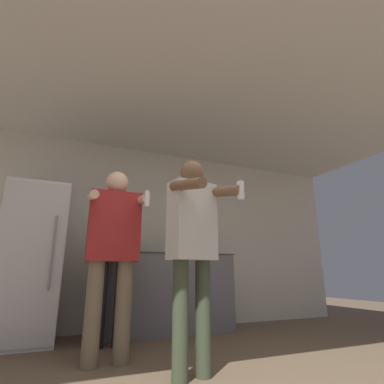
# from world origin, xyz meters

# --- Properties ---
(wall_back) EXTENTS (7.00, 0.06, 2.55)m
(wall_back) POSITION_xyz_m (0.00, 3.01, 1.27)
(wall_back) COLOR beige
(wall_back) RESTS_ON ground_plane
(ceiling_slab) EXTENTS (7.00, 3.50, 0.05)m
(ceiling_slab) POSITION_xyz_m (0.00, 1.49, 2.57)
(ceiling_slab) COLOR silver
(ceiling_slab) RESTS_ON wall_back
(refrigerator) EXTENTS (0.64, 0.75, 1.72)m
(refrigerator) POSITION_xyz_m (-1.19, 2.62, 0.86)
(refrigerator) COLOR white
(refrigerator) RESTS_ON ground_plane
(counter) EXTENTS (1.73, 0.65, 0.98)m
(counter) POSITION_xyz_m (0.42, 2.67, 0.49)
(counter) COLOR slate
(counter) RESTS_ON ground_plane
(bottle_red_label) EXTENTS (0.09, 0.09, 0.37)m
(bottle_red_label) POSITION_xyz_m (1.13, 2.75, 1.13)
(bottle_red_label) COLOR #194723
(bottle_red_label) RESTS_ON counter
(bottle_green_wine) EXTENTS (0.07, 0.07, 0.29)m
(bottle_green_wine) POSITION_xyz_m (-0.31, 2.75, 1.09)
(bottle_green_wine) COLOR #563314
(bottle_green_wine) RESTS_ON counter
(bottle_short_whiskey) EXTENTS (0.08, 0.08, 0.32)m
(bottle_short_whiskey) POSITION_xyz_m (0.01, 2.75, 1.11)
(bottle_short_whiskey) COLOR #194723
(bottle_short_whiskey) RESTS_ON counter
(bottle_dark_rum) EXTENTS (0.08, 0.08, 0.22)m
(bottle_dark_rum) POSITION_xyz_m (-0.16, 2.75, 1.07)
(bottle_dark_rum) COLOR #563314
(bottle_dark_rum) RESTS_ON counter
(person_woman_foreground) EXTENTS (0.50, 0.57, 1.66)m
(person_woman_foreground) POSITION_xyz_m (0.06, 0.94, 0.99)
(person_woman_foreground) COLOR #38422D
(person_woman_foreground) RESTS_ON ground_plane
(person_man_side) EXTENTS (0.51, 0.44, 1.67)m
(person_man_side) POSITION_xyz_m (-0.47, 1.53, 0.96)
(person_man_side) COLOR #75664C
(person_man_side) RESTS_ON ground_plane
(person_spectator_back) EXTENTS (0.53, 0.52, 1.75)m
(person_spectator_back) POSITION_xyz_m (-0.37, 2.17, 0.97)
(person_spectator_back) COLOR black
(person_spectator_back) RESTS_ON ground_plane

